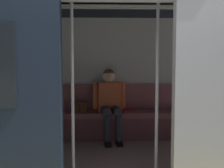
{
  "coord_description": "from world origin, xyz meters",
  "views": [
    {
      "loc": [
        0.14,
        2.64,
        1.33
      ],
      "look_at": [
        0.01,
        -1.21,
        1.01
      ],
      "focal_mm": 45.93,
      "sensor_mm": 36.0,
      "label": 1
    }
  ],
  "objects_px": {
    "handbag": "(80,107)",
    "book": "(128,111)",
    "train_car": "(108,51)",
    "bench_seat": "(111,118)",
    "person_seated": "(110,99)",
    "grab_pole_door": "(72,89)",
    "grab_pole_far": "(157,88)"
  },
  "relations": [
    {
      "from": "bench_seat",
      "to": "handbag",
      "type": "bearing_deg",
      "value": -3.85
    },
    {
      "from": "handbag",
      "to": "book",
      "type": "xyz_separation_m",
      "value": [
        -0.81,
        0.01,
        -0.07
      ]
    },
    {
      "from": "train_car",
      "to": "handbag",
      "type": "bearing_deg",
      "value": -65.62
    },
    {
      "from": "bench_seat",
      "to": "handbag",
      "type": "relative_size",
      "value": 9.74
    },
    {
      "from": "train_car",
      "to": "handbag",
      "type": "relative_size",
      "value": 24.62
    },
    {
      "from": "handbag",
      "to": "book",
      "type": "height_order",
      "value": "handbag"
    },
    {
      "from": "grab_pole_far",
      "to": "book",
      "type": "bearing_deg",
      "value": -84.16
    },
    {
      "from": "person_seated",
      "to": "grab_pole_far",
      "type": "xyz_separation_m",
      "value": [
        -0.48,
        1.62,
        0.34
      ]
    },
    {
      "from": "train_car",
      "to": "grab_pole_door",
      "type": "relative_size",
      "value": 3.12
    },
    {
      "from": "train_car",
      "to": "grab_pole_far",
      "type": "xyz_separation_m",
      "value": [
        -0.53,
        0.7,
        -0.43
      ]
    },
    {
      "from": "handbag",
      "to": "grab_pole_door",
      "type": "xyz_separation_m",
      "value": [
        -0.07,
        1.81,
        0.48
      ]
    },
    {
      "from": "handbag",
      "to": "grab_pole_far",
      "type": "bearing_deg",
      "value": 120.08
    },
    {
      "from": "bench_seat",
      "to": "grab_pole_door",
      "type": "distance_m",
      "value": 1.95
    },
    {
      "from": "train_car",
      "to": "bench_seat",
      "type": "xyz_separation_m",
      "value": [
        -0.07,
        -0.97,
        -1.1
      ]
    },
    {
      "from": "person_seated",
      "to": "grab_pole_far",
      "type": "bearing_deg",
      "value": 106.47
    },
    {
      "from": "person_seated",
      "to": "book",
      "type": "height_order",
      "value": "person_seated"
    },
    {
      "from": "bench_seat",
      "to": "grab_pole_far",
      "type": "relative_size",
      "value": 1.24
    },
    {
      "from": "handbag",
      "to": "book",
      "type": "relative_size",
      "value": 1.18
    },
    {
      "from": "book",
      "to": "grab_pole_far",
      "type": "distance_m",
      "value": 1.79
    },
    {
      "from": "train_car",
      "to": "book",
      "type": "distance_m",
      "value": 1.44
    },
    {
      "from": "train_car",
      "to": "bench_seat",
      "type": "bearing_deg",
      "value": -94.28
    },
    {
      "from": "train_car",
      "to": "book",
      "type": "xyz_separation_m",
      "value": [
        -0.36,
        -1.0,
        -0.98
      ]
    },
    {
      "from": "train_car",
      "to": "grab_pole_door",
      "type": "height_order",
      "value": "train_car"
    },
    {
      "from": "grab_pole_door",
      "to": "grab_pole_far",
      "type": "distance_m",
      "value": 0.92
    },
    {
      "from": "grab_pole_far",
      "to": "bench_seat",
      "type": "bearing_deg",
      "value": -74.66
    },
    {
      "from": "bench_seat",
      "to": "person_seated",
      "type": "bearing_deg",
      "value": 68.53
    },
    {
      "from": "book",
      "to": "person_seated",
      "type": "bearing_deg",
      "value": 12.2
    },
    {
      "from": "bench_seat",
      "to": "grab_pole_far",
      "type": "height_order",
      "value": "grab_pole_far"
    },
    {
      "from": "person_seated",
      "to": "grab_pole_door",
      "type": "height_order",
      "value": "grab_pole_door"
    },
    {
      "from": "book",
      "to": "grab_pole_far",
      "type": "bearing_deg",
      "value": 93.66
    },
    {
      "from": "person_seated",
      "to": "grab_pole_far",
      "type": "relative_size",
      "value": 0.58
    },
    {
      "from": "train_car",
      "to": "bench_seat",
      "type": "height_order",
      "value": "train_car"
    }
  ]
}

